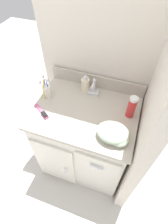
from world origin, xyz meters
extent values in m
plane|color=beige|center=(0.00, 0.00, 0.00)|extent=(6.00, 6.00, 0.00)
cube|color=beige|center=(0.00, 0.35, 1.10)|extent=(0.96, 0.08, 2.20)
cube|color=beige|center=(0.44, 0.00, 1.10)|extent=(0.08, 0.67, 2.20)
cube|color=silver|center=(0.00, 0.00, 0.40)|extent=(0.75, 0.55, 0.79)
cube|color=silver|center=(-0.18, -0.28, 0.36)|extent=(0.36, 0.02, 0.63)
cube|color=silver|center=(0.19, -0.28, 0.62)|extent=(0.33, 0.02, 0.19)
cube|color=silver|center=(-0.07, -0.30, 0.36)|extent=(0.02, 0.02, 0.09)
cube|color=silver|center=(0.19, -0.30, 0.62)|extent=(0.10, 0.02, 0.01)
cube|color=#B2A899|center=(0.00, 0.00, 0.81)|extent=(0.78, 0.59, 0.03)
ellipsoid|color=#A49A8C|center=(0.00, 0.00, 0.72)|extent=(0.32, 0.34, 0.21)
cylinder|color=silver|center=(0.00, 0.00, 0.62)|extent=(0.03, 0.03, 0.01)
cube|color=#B2A899|center=(0.00, 0.29, 0.88)|extent=(0.78, 0.02, 0.11)
cube|color=silver|center=(0.00, 0.20, 0.83)|extent=(0.09, 0.06, 0.02)
cylinder|color=silver|center=(0.00, 0.20, 0.88)|extent=(0.02, 0.02, 0.08)
cylinder|color=silver|center=(0.00, 0.17, 0.93)|extent=(0.02, 0.06, 0.02)
sphere|color=silver|center=(0.00, 0.21, 0.94)|extent=(0.03, 0.03, 0.03)
cylinder|color=white|center=(-0.33, 0.05, 0.87)|extent=(0.07, 0.07, 0.10)
cylinder|color=blue|center=(-0.32, 0.05, 0.91)|extent=(0.02, 0.01, 0.16)
cube|color=white|center=(-0.31, 0.05, 0.99)|extent=(0.01, 0.02, 0.03)
cylinder|color=purple|center=(-0.35, 0.07, 0.90)|extent=(0.03, 0.03, 0.16)
cube|color=white|center=(-0.36, 0.08, 0.98)|extent=(0.02, 0.02, 0.03)
cylinder|color=yellow|center=(-0.34, 0.02, 0.91)|extent=(0.02, 0.04, 0.17)
cube|color=white|center=(-0.34, 0.01, 0.99)|extent=(0.01, 0.02, 0.03)
cylinder|color=beige|center=(-0.07, 0.21, 0.88)|extent=(0.07, 0.07, 0.11)
cylinder|color=silver|center=(-0.07, 0.21, 0.95)|extent=(0.03, 0.03, 0.03)
cylinder|color=silver|center=(-0.07, 0.19, 0.96)|extent=(0.01, 0.04, 0.01)
cylinder|color=red|center=(0.31, 0.07, 0.90)|extent=(0.06, 0.06, 0.16)
cylinder|color=white|center=(0.31, 0.07, 0.99)|extent=(0.06, 0.06, 0.02)
cube|color=#C1517F|center=(-0.33, -0.10, 0.83)|extent=(0.10, 0.08, 0.01)
cube|color=#C1517F|center=(-0.26, -0.14, 0.83)|extent=(0.07, 0.06, 0.02)
cube|color=black|center=(-0.26, -0.14, 0.84)|extent=(0.06, 0.05, 0.01)
ellipsoid|color=#A8BCA3|center=(0.24, -0.15, 0.87)|extent=(0.21, 0.17, 0.09)
ellipsoid|color=#B0C6AB|center=(0.29, -0.17, 0.85)|extent=(0.13, 0.12, 0.06)
camera|label=1|loc=(0.27, -0.80, 1.80)|focal=28.00mm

